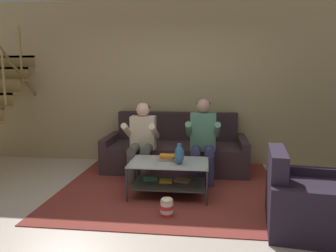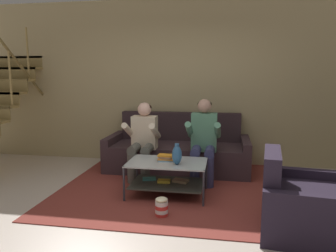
# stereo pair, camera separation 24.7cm
# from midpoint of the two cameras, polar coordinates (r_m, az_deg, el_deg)

# --- Properties ---
(ground) EXTENTS (16.80, 16.80, 0.00)m
(ground) POSITION_cam_midpoint_polar(r_m,az_deg,el_deg) (3.82, -2.58, -15.66)
(ground) COLOR beige
(back_partition) EXTENTS (8.40, 0.12, 2.90)m
(back_partition) POSITION_cam_midpoint_polar(r_m,az_deg,el_deg) (5.91, 1.21, 7.58)
(back_partition) COLOR tan
(back_partition) RESTS_ON ground
(couch) EXTENTS (2.34, 0.94, 0.94)m
(couch) POSITION_cam_midpoint_polar(r_m,az_deg,el_deg) (5.54, 0.03, -4.51)
(couch) COLOR #38272C
(couch) RESTS_ON ground
(person_seated_left) EXTENTS (0.50, 0.58, 1.17)m
(person_seated_left) POSITION_cam_midpoint_polar(r_m,az_deg,el_deg) (5.00, -6.00, -2.03)
(person_seated_left) COLOR #54544B
(person_seated_left) RESTS_ON ground
(person_seated_right) EXTENTS (0.50, 0.58, 1.23)m
(person_seated_right) POSITION_cam_midpoint_polar(r_m,az_deg,el_deg) (4.88, 4.65, -1.93)
(person_seated_right) COLOR navy
(person_seated_right) RESTS_ON ground
(coffee_table) EXTENTS (1.02, 0.65, 0.46)m
(coffee_table) POSITION_cam_midpoint_polar(r_m,az_deg,el_deg) (4.36, -1.45, -8.22)
(coffee_table) COLOR #B2B9B9
(coffee_table) RESTS_ON ground
(area_rug) EXTENTS (3.00, 3.17, 0.01)m
(area_rug) POSITION_cam_midpoint_polar(r_m,az_deg,el_deg) (4.91, -0.81, -9.89)
(area_rug) COLOR brown
(area_rug) RESTS_ON ground
(vase) EXTENTS (0.12, 0.12, 0.27)m
(vase) POSITION_cam_midpoint_polar(r_m,az_deg,el_deg) (4.16, 0.28, -5.01)
(vase) COLOR #2D5D8C
(vase) RESTS_ON coffee_table
(book_stack) EXTENTS (0.25, 0.21, 0.08)m
(book_stack) POSITION_cam_midpoint_polar(r_m,az_deg,el_deg) (4.36, -1.62, -5.58)
(book_stack) COLOR #7BA1B8
(book_stack) RESTS_ON coffee_table
(armchair) EXTENTS (0.98, 1.05, 0.82)m
(armchair) POSITION_cam_midpoint_polar(r_m,az_deg,el_deg) (3.71, 21.33, -12.37)
(armchair) COLOR #261D2D
(armchair) RESTS_ON ground
(popcorn_tub) EXTENTS (0.15, 0.15, 0.22)m
(popcorn_tub) POSITION_cam_midpoint_polar(r_m,az_deg,el_deg) (3.80, -2.12, -13.93)
(popcorn_tub) COLOR red
(popcorn_tub) RESTS_ON ground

